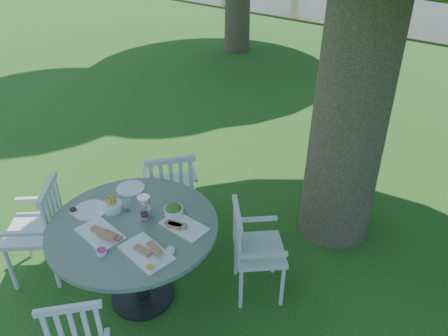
{
  "coord_description": "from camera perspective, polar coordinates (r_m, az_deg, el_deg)",
  "views": [
    {
      "loc": [
        2.23,
        -2.66,
        3.11
      ],
      "look_at": [
        0.0,
        0.2,
        0.85
      ],
      "focal_mm": 35.0,
      "sensor_mm": 36.0,
      "label": 1
    }
  ],
  "objects": [
    {
      "name": "ground",
      "position": [
        4.66,
        -1.54,
        -9.96
      ],
      "size": [
        140.0,
        140.0,
        0.0
      ],
      "primitive_type": "plane",
      "color": "#133E0D",
      "rests_on": "ground"
    },
    {
      "name": "table",
      "position": [
        3.75,
        -11.55,
        -9.19
      ],
      "size": [
        1.39,
        1.39,
        0.84
      ],
      "color": "black",
      "rests_on": "ground"
    },
    {
      "name": "chair_ne",
      "position": [
        3.85,
        3.31,
        -10.02
      ],
      "size": [
        0.63,
        0.63,
        0.92
      ],
      "rotation": [
        0.0,
        0.0,
        -3.97
      ],
      "color": "silver",
      "rests_on": "ground"
    },
    {
      "name": "chair_nw",
      "position": [
        4.53,
        -6.93,
        -2.42
      ],
      "size": [
        0.66,
        0.67,
        0.97
      ],
      "rotation": [
        0.0,
        0.0,
        -2.25
      ],
      "color": "silver",
      "rests_on": "ground"
    },
    {
      "name": "chair_sw",
      "position": [
        4.32,
        -22.58,
        -6.76
      ],
      "size": [
        0.68,
        0.68,
        0.99
      ],
      "rotation": [
        0.0,
        0.0,
        -0.85
      ],
      "color": "silver",
      "rests_on": "ground"
    },
    {
      "name": "tableware",
      "position": [
        3.66,
        -11.49,
        -6.28
      ],
      "size": [
        1.12,
        0.87,
        0.21
      ],
      "color": "white",
      "rests_on": "table"
    }
  ]
}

